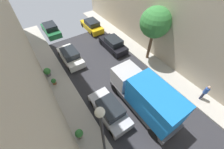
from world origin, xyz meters
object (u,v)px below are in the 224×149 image
Objects in this scene: potted_plant_2 at (47,72)px; lamp_post at (102,131)px; parked_car_right_1 at (113,44)px; street_tree_1 at (155,23)px; potted_plant_4 at (79,134)px; parked_car_left_4 at (51,30)px; delivery_truck at (146,97)px; pedestrian at (205,92)px; potted_plant_0 at (54,81)px; parked_car_left_3 at (70,56)px; parked_car_left_2 at (110,110)px; parked_car_right_2 at (92,26)px.

lamp_post is at bearing -83.81° from potted_plant_2.
parked_car_right_1 is at bearing 1.07° from potted_plant_2.
potted_plant_4 is (-10.60, -3.91, -3.88)m from street_tree_1.
delivery_truck is (2.70, -16.48, 1.07)m from parked_car_left_4.
street_tree_1 reaches higher than pedestrian.
potted_plant_0 is at bearing -84.87° from potted_plant_2.
parked_car_right_1 is at bearing -8.33° from parked_car_left_3.
potted_plant_4 is at bearing 116.06° from lamp_post.
delivery_truck is at bearing 156.13° from pedestrian.
parked_car_left_4 is (0.00, 15.34, 0.00)m from parked_car_left_2.
parked_car_left_3 is 3.09m from potted_plant_2.
parked_car_left_2 is 2.44× the size of pedestrian.
pedestrian is at bearing -16.09° from potted_plant_4.
pedestrian reaches higher than potted_plant_0.
parked_car_left_2 reaches higher than potted_plant_4.
potted_plant_4 is at bearing -90.69° from potted_plant_0.
delivery_truck is 7.72× the size of potted_plant_4.
street_tree_1 is 11.91m from potted_plant_2.
potted_plant_4 is at bearing -108.63° from parked_car_left_3.
parked_car_left_3 is 1.00× the size of parked_car_left_4.
lamp_post reaches higher than parked_car_right_1.
parked_car_right_1 is 5.92× the size of potted_plant_0.
parked_car_left_2 is at bearing 157.11° from delivery_truck.
parked_car_right_1 is 9.04m from delivery_truck.
pedestrian is 11.09m from potted_plant_4.
parked_car_left_2 is 8.48m from pedestrian.
potted_plant_0 is 6.06m from potted_plant_4.
parked_car_left_2 is 8.21m from parked_car_left_3.
potted_plant_2 is (-2.94, -0.95, -0.04)m from parked_car_left_3.
delivery_truck is 8.90m from potted_plant_0.
potted_plant_4 is at bearing -173.78° from parked_car_left_2.
parked_car_right_1 and parked_car_right_2 have the same top height.
street_tree_1 reaches higher than potted_plant_4.
parked_car_left_2 is at bearing -67.98° from potted_plant_2.
potted_plant_2 is (-10.71, 10.65, -0.40)m from pedestrian.
street_tree_1 is at bearing 20.25° from potted_plant_4.
street_tree_1 reaches higher than delivery_truck.
parked_car_left_3 is at bearing 106.11° from delivery_truck.
parked_car_left_4 is 0.64× the size of delivery_truck.
street_tree_1 is at bearing -56.67° from parked_car_left_4.
potted_plant_0 is at bearing 96.38° from lamp_post.
lamp_post reaches higher than parked_car_right_2.
street_tree_1 is 11.94m from potted_plant_4.
parked_car_left_4 is at bearing 90.00° from parked_car_left_2.
pedestrian is at bearing -23.53° from parked_car_left_2.
delivery_truck is at bearing -107.51° from parked_car_right_1.
street_tree_1 reaches higher than parked_car_left_4.
parked_car_left_4 is at bearing 156.78° from parked_car_right_2.
potted_plant_0 is at bearing -138.63° from parked_car_left_3.
parked_car_left_4 reaches higher than potted_plant_0.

